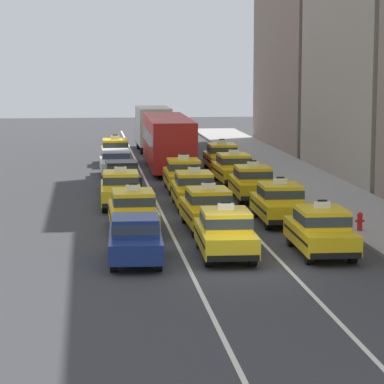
{
  "coord_description": "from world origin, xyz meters",
  "views": [
    {
      "loc": [
        -4.86,
        -29.5,
        6.82
      ],
      "look_at": [
        -0.54,
        9.15,
        1.3
      ],
      "focal_mm": 88.44,
      "sensor_mm": 36.0,
      "label": 1
    }
  ],
  "objects": [
    {
      "name": "taxi_right_fifth",
      "position": [
        3.3,
        27.25,
        0.88
      ],
      "size": [
        1.86,
        4.57,
        1.96
      ],
      "color": "black",
      "rests_on": "ground"
    },
    {
      "name": "taxi_center_fourth",
      "position": [
        0.08,
        18.66,
        0.88
      ],
      "size": [
        1.87,
        4.58,
        1.96
      ],
      "color": "black",
      "rests_on": "ground"
    },
    {
      "name": "box_truck_center_sixth",
      "position": [
        -0.02,
        40.08,
        1.78
      ],
      "size": [
        2.36,
        6.99,
        3.27
      ],
      "color": "black",
      "rests_on": "ground"
    },
    {
      "name": "sidewalk_curb",
      "position": [
        7.2,
        15.0,
        0.07
      ],
      "size": [
        4.0,
        90.0,
        0.15
      ],
      "primitive_type": "cube",
      "color": "#9E9993",
      "rests_on": "ground"
    },
    {
      "name": "taxi_center_second",
      "position": [
        -0.07,
        7.56,
        0.88
      ],
      "size": [
        1.9,
        4.59,
        1.96
      ],
      "color": "black",
      "rests_on": "ground"
    },
    {
      "name": "taxi_left_second",
      "position": [
        -3.09,
        7.33,
        0.88
      ],
      "size": [
        1.86,
        4.58,
        1.96
      ],
      "color": "black",
      "rests_on": "ground"
    },
    {
      "name": "sedan_left_fourth",
      "position": [
        -3.11,
        18.84,
        0.85
      ],
      "size": [
        1.88,
        4.35,
        1.58
      ],
      "color": "black",
      "rests_on": "ground"
    },
    {
      "name": "lane_stripe_center_right",
      "position": [
        1.6,
        20.0,
        0.0
      ],
      "size": [
        0.14,
        80.0,
        0.01
      ],
      "primitive_type": "cube",
      "color": "silver",
      "rests_on": "ground"
    },
    {
      "name": "taxi_center_third",
      "position": [
        -0.01,
        13.11,
        0.88
      ],
      "size": [
        1.89,
        4.59,
        1.96
      ],
      "color": "black",
      "rests_on": "ground"
    },
    {
      "name": "sedan_left_nearest",
      "position": [
        -3.29,
        1.69,
        0.85
      ],
      "size": [
        1.93,
        4.37,
        1.58
      ],
      "color": "black",
      "rests_on": "ground"
    },
    {
      "name": "sedan_left_fifth",
      "position": [
        -3.21,
        25.09,
        0.85
      ],
      "size": [
        1.8,
        4.32,
        1.58
      ],
      "color": "black",
      "rests_on": "ground"
    },
    {
      "name": "lane_stripe_left_center",
      "position": [
        -1.6,
        20.0,
        0.0
      ],
      "size": [
        0.14,
        80.0,
        0.01
      ],
      "primitive_type": "cube",
      "color": "silver",
      "rests_on": "ground"
    },
    {
      "name": "taxi_left_sixth",
      "position": [
        -3.03,
        31.24,
        0.88
      ],
      "size": [
        1.89,
        4.59,
        1.96
      ],
      "color": "black",
      "rests_on": "ground"
    },
    {
      "name": "fire_hydrant",
      "position": [
        5.68,
        5.83,
        0.55
      ],
      "size": [
        0.36,
        0.22,
        0.73
      ],
      "color": "red",
      "rests_on": "sidewalk_curb"
    },
    {
      "name": "taxi_right_third",
      "position": [
        3.07,
        15.12,
        0.88
      ],
      "size": [
        1.94,
        4.61,
        1.96
      ],
      "color": "black",
      "rests_on": "ground"
    },
    {
      "name": "taxi_left_third",
      "position": [
        -3.35,
        13.64,
        0.88
      ],
      "size": [
        1.89,
        4.59,
        1.96
      ],
      "color": "black",
      "rests_on": "ground"
    },
    {
      "name": "taxi_right_fourth",
      "position": [
        3.07,
        21.1,
        0.88
      ],
      "size": [
        1.89,
        4.59,
        1.96
      ],
      "color": "black",
      "rests_on": "ground"
    },
    {
      "name": "taxi_center_nearest",
      "position": [
        -0.16,
        2.2,
        0.88
      ],
      "size": [
        1.94,
        4.61,
        1.96
      ],
      "color": "black",
      "rests_on": "ground"
    },
    {
      "name": "taxi_right_nearest",
      "position": [
        3.22,
        2.23,
        0.88
      ],
      "size": [
        1.91,
        4.59,
        1.96
      ],
      "color": "black",
      "rests_on": "ground"
    },
    {
      "name": "taxi_right_second",
      "position": [
        3.08,
        8.67,
        0.88
      ],
      "size": [
        1.89,
        4.59,
        1.96
      ],
      "color": "black",
      "rests_on": "ground"
    },
    {
      "name": "bus_center_fifth",
      "position": [
        0.12,
        28.34,
        1.82
      ],
      "size": [
        2.61,
        11.22,
        3.22
      ],
      "color": "black",
      "rests_on": "ground"
    },
    {
      "name": "ground_plane",
      "position": [
        0.0,
        0.0,
        0.0
      ],
      "size": [
        160.0,
        160.0,
        0.0
      ],
      "primitive_type": "plane",
      "color": "#353538"
    }
  ]
}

